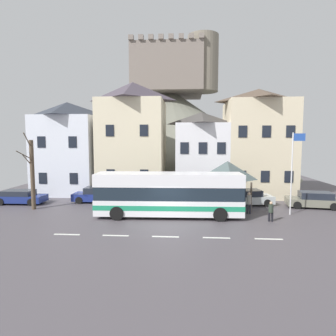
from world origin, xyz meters
TOP-DOWN VIEW (x-y plane):
  - ground_plane at (0.00, -0.00)m, footprint 40.00×60.00m
  - townhouse_00 at (-11.48, 11.61)m, footprint 6.28×5.29m
  - townhouse_01 at (-4.55, 12.18)m, footprint 6.61×6.42m
  - townhouse_02 at (2.71, 12.08)m, footprint 5.21×6.22m
  - townhouse_03 at (8.57, 12.36)m, footprint 6.52×6.79m
  - hilltop_castle at (-2.01, 31.67)m, footprint 42.93×42.93m
  - transit_bus at (-0.10, 2.66)m, footprint 10.91×2.81m
  - bus_shelter at (4.65, 6.00)m, footprint 3.60×3.60m
  - parked_car_00 at (-13.78, 6.25)m, footprint 4.24×1.94m
  - parked_car_01 at (6.60, 7.17)m, footprint 4.45×2.48m
  - parked_car_02 at (12.00, 6.44)m, footprint 4.46×2.40m
  - parked_car_03 at (-6.97, 7.36)m, footprint 4.41×1.91m
  - pedestrian_00 at (4.35, 4.28)m, footprint 0.34×0.34m
  - pedestrian_01 at (7.14, 1.83)m, footprint 0.35×0.33m
  - pedestrian_02 at (6.06, 3.95)m, footprint 0.34×0.34m
  - public_bench at (5.81, 8.55)m, footprint 1.62×0.48m
  - flagpole at (9.27, 3.87)m, footprint 0.95×0.10m
  - bare_tree_00 at (-11.46, 4.23)m, footprint 1.16×1.25m

SIDE VIEW (x-z plane):
  - ground_plane at x=0.00m, z-range -0.06..0.00m
  - public_bench at x=5.81m, z-range 0.04..0.91m
  - parked_car_00 at x=-13.78m, z-range 0.00..1.22m
  - parked_car_02 at x=12.00m, z-range -0.01..1.33m
  - parked_car_01 at x=6.60m, z-range -0.01..1.33m
  - parked_car_03 at x=-6.97m, z-range -0.02..1.38m
  - pedestrian_01 at x=7.14m, z-range 0.07..1.50m
  - pedestrian_00 at x=4.35m, z-range 0.11..1.72m
  - pedestrian_02 at x=6.06m, z-range 0.10..1.79m
  - transit_bus at x=-0.10m, z-range 0.01..3.29m
  - bare_tree_00 at x=-11.46m, z-range -0.21..6.12m
  - bus_shelter at x=4.65m, z-range 1.18..5.15m
  - flagpole at x=9.27m, z-range 0.54..6.83m
  - townhouse_02 at x=2.71m, z-range 0.00..8.64m
  - townhouse_00 at x=-11.48m, z-range 0.00..9.72m
  - townhouse_03 at x=8.57m, z-range 0.00..10.99m
  - townhouse_01 at x=-4.55m, z-range 0.00..11.82m
  - hilltop_castle at x=-2.01m, z-range -3.36..18.81m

